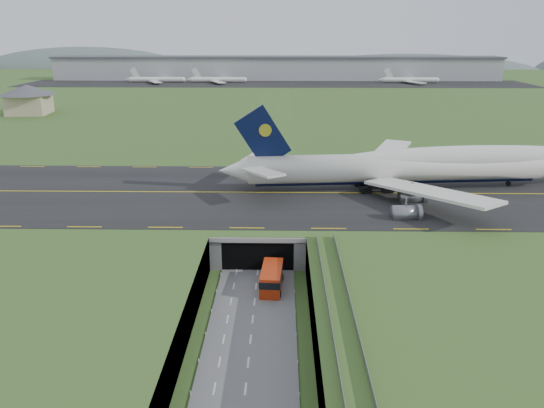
{
  "coord_description": "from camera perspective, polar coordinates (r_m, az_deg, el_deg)",
  "views": [
    {
      "loc": [
        3.89,
        -72.71,
        38.36
      ],
      "look_at": [
        2.16,
        20.0,
        7.88
      ],
      "focal_mm": 35.0,
      "sensor_mm": 36.0,
      "label": 1
    }
  ],
  "objects": [
    {
      "name": "trench_road",
      "position": [
        75.71,
        -2.07,
        -12.18
      ],
      "size": [
        12.0,
        75.0,
        0.2
      ],
      "primitive_type": "cube",
      "color": "slate",
      "rests_on": "ground"
    },
    {
      "name": "ground",
      "position": [
        82.3,
        -1.79,
        -9.6
      ],
      "size": [
        900.0,
        900.0,
        0.0
      ],
      "primitive_type": "plane",
      "color": "#415A24",
      "rests_on": "ground"
    },
    {
      "name": "taxiway",
      "position": [
        110.6,
        -1.0,
        1.23
      ],
      "size": [
        800.0,
        44.0,
        0.18
      ],
      "primitive_type": "cube",
      "color": "black",
      "rests_on": "airfield_deck"
    },
    {
      "name": "tunnel_portal",
      "position": [
        96.12,
        -1.33,
        -3.18
      ],
      "size": [
        17.0,
        22.3,
        6.0
      ],
      "color": "gray",
      "rests_on": "ground"
    },
    {
      "name": "jumbo_jet",
      "position": [
        117.0,
        16.02,
        3.97
      ],
      "size": [
        85.99,
        56.56,
        18.79
      ],
      "rotation": [
        0.0,
        0.0,
        0.09
      ],
      "color": "white",
      "rests_on": "ground"
    },
    {
      "name": "cargo_terminal",
      "position": [
        372.95,
        0.47,
        14.44
      ],
      "size": [
        320.0,
        67.0,
        15.6
      ],
      "color": "#B2B2B2",
      "rests_on": "ground"
    },
    {
      "name": "guideway",
      "position": [
        63.37,
        7.56,
        -13.41
      ],
      "size": [
        3.0,
        53.0,
        7.05
      ],
      "color": "#A8A8A3",
      "rests_on": "ground"
    },
    {
      "name": "service_building",
      "position": [
        237.57,
        -24.77,
        10.43
      ],
      "size": [
        23.46,
        23.46,
        11.77
      ],
      "rotation": [
        0.0,
        0.0,
        0.09
      ],
      "color": "#C0AD8A",
      "rests_on": "ground"
    },
    {
      "name": "shuttle_tram",
      "position": [
        82.82,
        -0.03,
        -7.96
      ],
      "size": [
        3.66,
        8.54,
        3.39
      ],
      "rotation": [
        0.0,
        0.0,
        -0.06
      ],
      "color": "#BC2D0C",
      "rests_on": "ground"
    },
    {
      "name": "distant_hills",
      "position": [
        508.11,
        8.12,
        13.23
      ],
      "size": [
        700.0,
        91.0,
        60.0
      ],
      "color": "slate",
      "rests_on": "ground"
    },
    {
      "name": "airfield_deck",
      "position": [
        80.95,
        -1.81,
        -7.72
      ],
      "size": [
        800.0,
        800.0,
        6.0
      ],
      "primitive_type": "cube",
      "color": "gray",
      "rests_on": "ground"
    }
  ]
}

